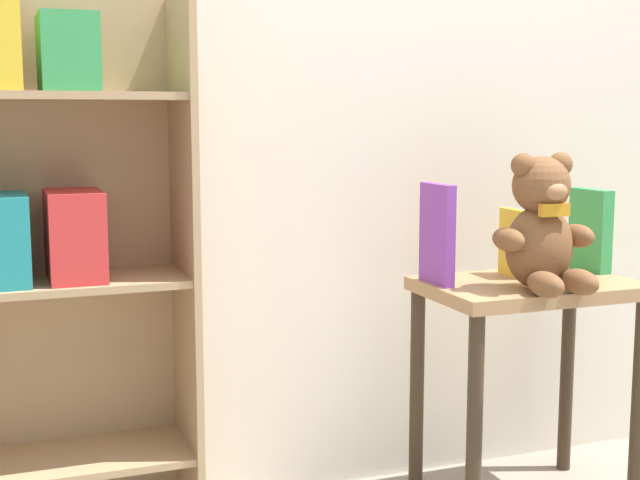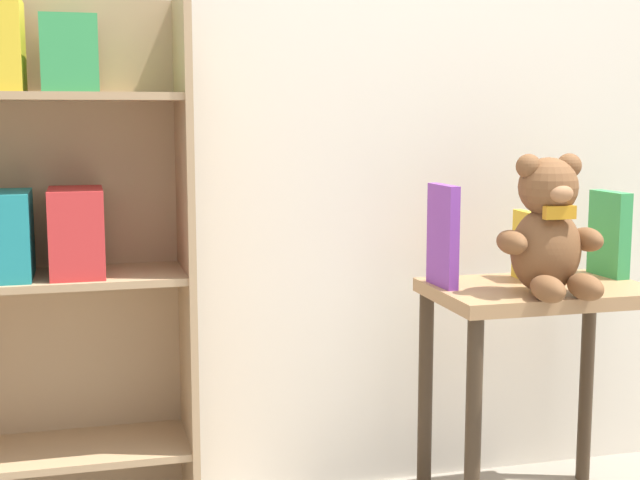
{
  "view_description": "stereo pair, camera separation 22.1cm",
  "coord_description": "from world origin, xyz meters",
  "px_view_note": "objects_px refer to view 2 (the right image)",
  "views": [
    {
      "loc": [
        -1.01,
        -0.92,
        1.07
      ],
      "look_at": [
        -0.24,
        1.13,
        0.76
      ],
      "focal_mm": 50.0,
      "sensor_mm": 36.0,
      "label": 1
    },
    {
      "loc": [
        -0.8,
        -0.99,
        1.07
      ],
      "look_at": [
        -0.24,
        1.13,
        0.76
      ],
      "focal_mm": 50.0,
      "sensor_mm": 36.0,
      "label": 2
    }
  ],
  "objects_px": {
    "bookshelf_side": "(41,234)",
    "book_standing_green": "(609,234)",
    "display_table": "(538,330)",
    "teddy_bear": "(549,231)",
    "book_standing_purple": "(443,236)",
    "book_standing_yellow": "(526,246)"
  },
  "relations": [
    {
      "from": "bookshelf_side",
      "to": "book_standing_purple",
      "type": "xyz_separation_m",
      "value": [
        1.0,
        -0.11,
        -0.03
      ]
    },
    {
      "from": "display_table",
      "to": "book_standing_yellow",
      "type": "xyz_separation_m",
      "value": [
        -0.0,
        0.08,
        0.21
      ]
    },
    {
      "from": "bookshelf_side",
      "to": "display_table",
      "type": "bearing_deg",
      "value": -7.63
    },
    {
      "from": "book_standing_yellow",
      "to": "book_standing_green",
      "type": "distance_m",
      "value": 0.25
    },
    {
      "from": "teddy_bear",
      "to": "book_standing_purple",
      "type": "relative_size",
      "value": 1.32
    },
    {
      "from": "bookshelf_side",
      "to": "book_standing_green",
      "type": "distance_m",
      "value": 1.5
    },
    {
      "from": "bookshelf_side",
      "to": "teddy_bear",
      "type": "distance_m",
      "value": 1.24
    },
    {
      "from": "bookshelf_side",
      "to": "teddy_bear",
      "type": "relative_size",
      "value": 3.88
    },
    {
      "from": "display_table",
      "to": "book_standing_green",
      "type": "relative_size",
      "value": 2.67
    },
    {
      "from": "teddy_bear",
      "to": "display_table",
      "type": "bearing_deg",
      "value": 71.06
    },
    {
      "from": "display_table",
      "to": "book_standing_green",
      "type": "xyz_separation_m",
      "value": [
        0.25,
        0.08,
        0.24
      ]
    },
    {
      "from": "book_standing_purple",
      "to": "book_standing_yellow",
      "type": "bearing_deg",
      "value": 3.14
    },
    {
      "from": "teddy_bear",
      "to": "book_standing_green",
      "type": "bearing_deg",
      "value": 32.33
    },
    {
      "from": "bookshelf_side",
      "to": "book_standing_green",
      "type": "height_order",
      "value": "bookshelf_side"
    },
    {
      "from": "teddy_bear",
      "to": "book_standing_purple",
      "type": "height_order",
      "value": "teddy_bear"
    },
    {
      "from": "book_standing_yellow",
      "to": "book_standing_green",
      "type": "relative_size",
      "value": 0.79
    },
    {
      "from": "bookshelf_side",
      "to": "book_standing_purple",
      "type": "distance_m",
      "value": 1.0
    },
    {
      "from": "book_standing_yellow",
      "to": "book_standing_purple",
      "type": "bearing_deg",
      "value": -172.89
    },
    {
      "from": "display_table",
      "to": "book_standing_yellow",
      "type": "bearing_deg",
      "value": 90.0
    },
    {
      "from": "teddy_bear",
      "to": "book_standing_green",
      "type": "height_order",
      "value": "teddy_bear"
    },
    {
      "from": "book_standing_yellow",
      "to": "teddy_bear",
      "type": "bearing_deg",
      "value": -99.59
    },
    {
      "from": "display_table",
      "to": "teddy_bear",
      "type": "bearing_deg",
      "value": -108.94
    }
  ]
}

